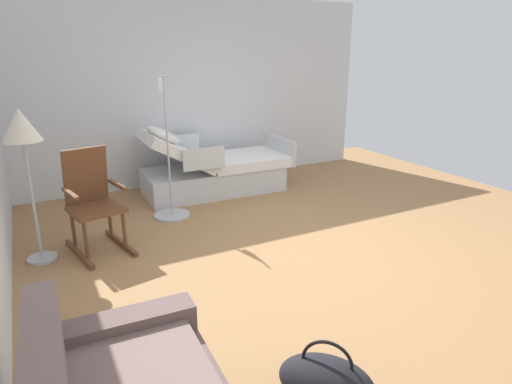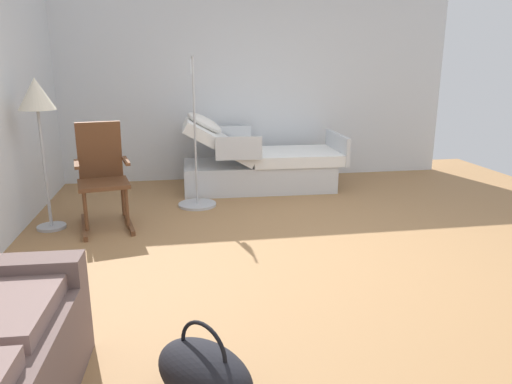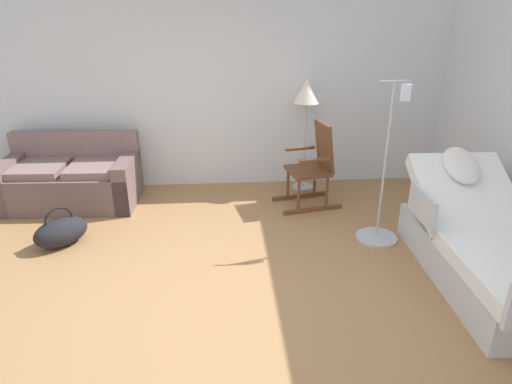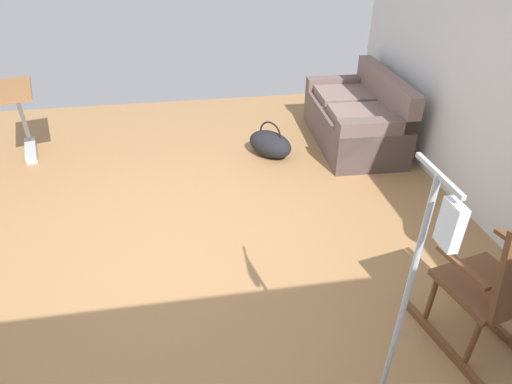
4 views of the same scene
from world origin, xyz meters
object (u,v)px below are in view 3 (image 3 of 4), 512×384
Objects in this scene: rocking_chair at (314,166)px; floor_lamp at (307,99)px; hospital_bed at (486,252)px; duffel_bag at (61,232)px; iv_pole at (379,218)px; couch at (72,180)px.

rocking_chair is 0.71× the size of floor_lamp.
hospital_bed is at bearing -56.07° from rocking_chair.
floor_lamp is at bearing 92.52° from rocking_chair.
hospital_bed is 4.15m from duffel_bag.
duffel_bag is 0.37× the size of iv_pole.
hospital_bed is 2.80m from floor_lamp.
duffel_bag is at bearing 177.80° from iv_pole.
floor_lamp is 3.29m from duffel_bag.
hospital_bed is 1.28× the size of couch.
couch is at bearing 174.89° from rocking_chair.
hospital_bed is at bearing -13.61° from duffel_bag.
couch is at bearing -175.02° from floor_lamp.
iv_pole is (0.53, -0.96, -0.25)m from rocking_chair.
rocking_chair is (-1.21, 1.80, 0.20)m from hospital_bed.
rocking_chair is at bearing 16.39° from duffel_bag.
floor_lamp reaches higher than duffel_bag.
iv_pole is (3.54, -1.23, -0.06)m from couch.
couch is 1.10× the size of floor_lamp.
floor_lamp is (-1.24, 2.33, 0.92)m from hospital_bed.
hospital_bed is 1.09m from iv_pole.
rocking_chair reaches higher than couch.
duffel_bag is (-2.79, -1.36, -1.07)m from floor_lamp.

